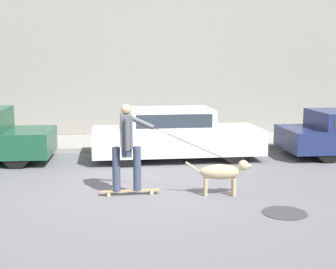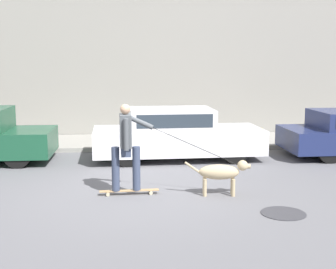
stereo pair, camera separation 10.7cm
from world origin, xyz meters
The scene contains 8 objects.
ground_plane centered at (0.00, 0.00, 0.00)m, with size 36.00×36.00×0.00m, color slate.
back_wall centered at (0.00, 6.79, 2.59)m, with size 32.00×0.30×5.19m.
sidewalk_curb centered at (0.00, 5.38, 0.06)m, with size 30.00×2.47×0.12m.
parked_car_1 centered at (1.07, 3.06, 0.63)m, with size 4.39×1.86×1.33m.
dog centered at (1.61, -0.31, 0.44)m, with size 1.25×0.36×0.68m.
skateboarder centered at (-0.18, -0.13, 0.99)m, with size 2.72×0.62×1.74m.
manhole_cover centered at (2.44, -1.48, 0.01)m, with size 0.75×0.75×0.01m.
fire_hydrant centered at (3.56, 3.90, 0.35)m, with size 0.18×0.18×0.67m.
Camera 1 is at (-0.21, -8.83, 2.55)m, focal length 50.00 mm.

